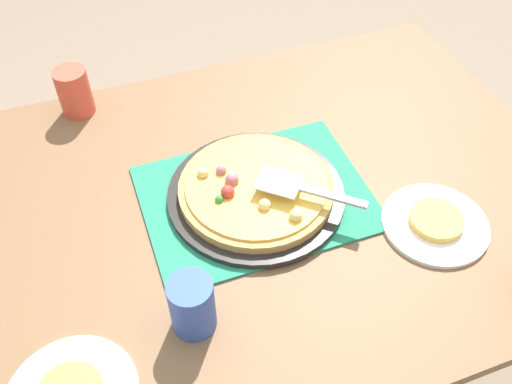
{
  "coord_description": "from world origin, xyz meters",
  "views": [
    {
      "loc": [
        0.28,
        0.76,
        1.65
      ],
      "look_at": [
        0.0,
        0.0,
        0.77
      ],
      "focal_mm": 39.25,
      "sensor_mm": 36.0,
      "label": 1
    }
  ],
  "objects_px": {
    "pizza_pan": "(256,194)",
    "pizza_server": "(301,188)",
    "cup_corner": "(74,92)",
    "plate_far_right": "(435,224)",
    "cup_near": "(192,305)",
    "pizza": "(256,188)",
    "served_slice_right": "(436,220)"
  },
  "relations": [
    {
      "from": "pizza_pan",
      "to": "pizza_server",
      "type": "xyz_separation_m",
      "value": [
        -0.07,
        0.06,
        0.06
      ]
    },
    {
      "from": "cup_corner",
      "to": "pizza_pan",
      "type": "bearing_deg",
      "value": 126.29
    },
    {
      "from": "pizza_pan",
      "to": "plate_far_right",
      "type": "bearing_deg",
      "value": 148.3
    },
    {
      "from": "pizza_pan",
      "to": "plate_far_right",
      "type": "xyz_separation_m",
      "value": [
        -0.32,
        0.2,
        -0.01
      ]
    },
    {
      "from": "plate_far_right",
      "to": "cup_near",
      "type": "height_order",
      "value": "cup_near"
    },
    {
      "from": "pizza_pan",
      "to": "pizza",
      "type": "height_order",
      "value": "pizza"
    },
    {
      "from": "plate_far_right",
      "to": "cup_corner",
      "type": "relative_size",
      "value": 1.83
    },
    {
      "from": "cup_corner",
      "to": "plate_far_right",
      "type": "bearing_deg",
      "value": 135.39
    },
    {
      "from": "pizza",
      "to": "cup_near",
      "type": "bearing_deg",
      "value": 49.89
    },
    {
      "from": "pizza",
      "to": "served_slice_right",
      "type": "xyz_separation_m",
      "value": [
        -0.32,
        0.2,
        -0.02
      ]
    },
    {
      "from": "cup_near",
      "to": "cup_corner",
      "type": "xyz_separation_m",
      "value": [
        0.11,
        -0.67,
        0.0
      ]
    },
    {
      "from": "plate_far_right",
      "to": "pizza",
      "type": "bearing_deg",
      "value": -31.52
    },
    {
      "from": "plate_far_right",
      "to": "served_slice_right",
      "type": "xyz_separation_m",
      "value": [
        0.0,
        0.0,
        0.01
      ]
    },
    {
      "from": "served_slice_right",
      "to": "cup_near",
      "type": "xyz_separation_m",
      "value": [
        0.53,
        0.05,
        0.04
      ]
    },
    {
      "from": "pizza",
      "to": "plate_far_right",
      "type": "xyz_separation_m",
      "value": [
        -0.32,
        0.2,
        -0.03
      ]
    },
    {
      "from": "pizza",
      "to": "served_slice_right",
      "type": "bearing_deg",
      "value": 148.48
    },
    {
      "from": "served_slice_right",
      "to": "cup_corner",
      "type": "xyz_separation_m",
      "value": [
        0.64,
        -0.63,
        0.04
      ]
    },
    {
      "from": "pizza_pan",
      "to": "plate_far_right",
      "type": "distance_m",
      "value": 0.38
    },
    {
      "from": "plate_far_right",
      "to": "pizza_server",
      "type": "xyz_separation_m",
      "value": [
        0.25,
        -0.13,
        0.07
      ]
    },
    {
      "from": "plate_far_right",
      "to": "pizza_server",
      "type": "bearing_deg",
      "value": -28.58
    },
    {
      "from": "pizza",
      "to": "plate_far_right",
      "type": "relative_size",
      "value": 1.5
    },
    {
      "from": "pizza_server",
      "to": "served_slice_right",
      "type": "bearing_deg",
      "value": 151.42
    },
    {
      "from": "plate_far_right",
      "to": "pizza_pan",
      "type": "bearing_deg",
      "value": -31.7
    },
    {
      "from": "pizza_pan",
      "to": "pizza_server",
      "type": "distance_m",
      "value": 0.11
    },
    {
      "from": "cup_corner",
      "to": "pizza",
      "type": "bearing_deg",
      "value": 126.14
    },
    {
      "from": "pizza_pan",
      "to": "cup_corner",
      "type": "height_order",
      "value": "cup_corner"
    },
    {
      "from": "served_slice_right",
      "to": "cup_corner",
      "type": "relative_size",
      "value": 0.92
    },
    {
      "from": "plate_far_right",
      "to": "served_slice_right",
      "type": "relative_size",
      "value": 2.0
    },
    {
      "from": "served_slice_right",
      "to": "cup_corner",
      "type": "height_order",
      "value": "cup_corner"
    },
    {
      "from": "plate_far_right",
      "to": "pizza_server",
      "type": "distance_m",
      "value": 0.29
    },
    {
      "from": "plate_far_right",
      "to": "pizza_server",
      "type": "height_order",
      "value": "pizza_server"
    },
    {
      "from": "plate_far_right",
      "to": "cup_near",
      "type": "relative_size",
      "value": 1.83
    }
  ]
}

